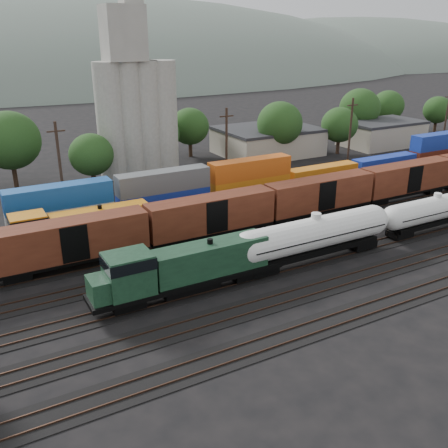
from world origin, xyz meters
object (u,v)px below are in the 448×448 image
tank_car_a (315,235)px  orange_locomotive (73,227)px  green_locomotive (178,269)px  grain_silo (136,105)px

tank_car_a → orange_locomotive: 25.65m
tank_car_a → orange_locomotive: size_ratio=1.06×
green_locomotive → orange_locomotive: green_locomotive is taller
green_locomotive → tank_car_a: 15.16m
orange_locomotive → grain_silo: (16.85, 26.00, 8.71)m
grain_silo → orange_locomotive: bearing=-122.9°
green_locomotive → orange_locomotive: (-5.65, 15.00, -0.19)m
orange_locomotive → grain_silo: 32.18m
tank_car_a → orange_locomotive: (-20.80, 15.00, -0.38)m
orange_locomotive → grain_silo: bearing=57.1°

